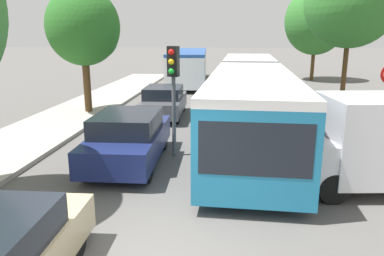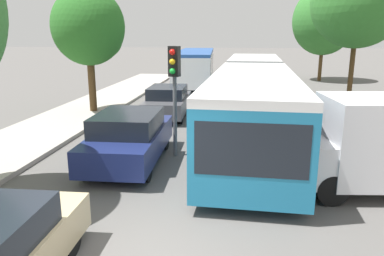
{
  "view_description": "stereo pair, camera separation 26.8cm",
  "coord_description": "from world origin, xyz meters",
  "px_view_note": "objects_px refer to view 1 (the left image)",
  "views": [
    {
      "loc": [
        1.2,
        -5.35,
        3.76
      ],
      "look_at": [
        0.2,
        4.71,
        1.2
      ],
      "focal_mm": 35.0,
      "sensor_mm": 36.0,
      "label": 1
    },
    {
      "loc": [
        1.47,
        -5.32,
        3.76
      ],
      "look_at": [
        0.2,
        4.71,
        1.2
      ],
      "focal_mm": 35.0,
      "sensor_mm": 36.0,
      "label": 2
    }
  ],
  "objects_px": {
    "queued_car_graphite": "(164,102)",
    "tree_right_mid": "(351,2)",
    "city_bus_rear": "(189,64)",
    "tree_left_mid": "(85,29)",
    "tree_right_far": "(316,21)",
    "queued_car_navy": "(129,138)",
    "traffic_light": "(173,77)",
    "articulated_bus": "(250,91)"
  },
  "relations": [
    {
      "from": "city_bus_rear",
      "to": "tree_right_far",
      "type": "bearing_deg",
      "value": -77.41
    },
    {
      "from": "queued_car_graphite",
      "to": "traffic_light",
      "type": "height_order",
      "value": "traffic_light"
    },
    {
      "from": "articulated_bus",
      "to": "traffic_light",
      "type": "distance_m",
      "value": 5.12
    },
    {
      "from": "articulated_bus",
      "to": "queued_car_graphite",
      "type": "xyz_separation_m",
      "value": [
        -3.82,
        1.24,
        -0.74
      ]
    },
    {
      "from": "city_bus_rear",
      "to": "tree_right_mid",
      "type": "xyz_separation_m",
      "value": [
        9.57,
        -7.21,
        3.98
      ]
    },
    {
      "from": "traffic_light",
      "to": "tree_right_mid",
      "type": "distance_m",
      "value": 13.73
    },
    {
      "from": "traffic_light",
      "to": "tree_right_far",
      "type": "xyz_separation_m",
      "value": [
        8.47,
        20.7,
        2.25
      ]
    },
    {
      "from": "articulated_bus",
      "to": "traffic_light",
      "type": "height_order",
      "value": "traffic_light"
    },
    {
      "from": "city_bus_rear",
      "to": "tree_left_mid",
      "type": "height_order",
      "value": "tree_left_mid"
    },
    {
      "from": "city_bus_rear",
      "to": "tree_right_mid",
      "type": "distance_m",
      "value": 12.62
    },
    {
      "from": "queued_car_navy",
      "to": "tree_right_mid",
      "type": "relative_size",
      "value": 0.57
    },
    {
      "from": "articulated_bus",
      "to": "city_bus_rear",
      "type": "relative_size",
      "value": 1.47
    },
    {
      "from": "articulated_bus",
      "to": "queued_car_navy",
      "type": "height_order",
      "value": "articulated_bus"
    },
    {
      "from": "tree_right_mid",
      "to": "city_bus_rear",
      "type": "bearing_deg",
      "value": 143.0
    },
    {
      "from": "articulated_bus",
      "to": "tree_right_mid",
      "type": "height_order",
      "value": "tree_right_mid"
    },
    {
      "from": "tree_right_mid",
      "to": "tree_right_far",
      "type": "distance_m",
      "value": 10.04
    },
    {
      "from": "city_bus_rear",
      "to": "traffic_light",
      "type": "height_order",
      "value": "traffic_light"
    },
    {
      "from": "tree_left_mid",
      "to": "queued_car_navy",
      "type": "bearing_deg",
      "value": -61.29
    },
    {
      "from": "queued_car_graphite",
      "to": "tree_right_far",
      "type": "height_order",
      "value": "tree_right_far"
    },
    {
      "from": "traffic_light",
      "to": "tree_right_far",
      "type": "height_order",
      "value": "tree_right_far"
    },
    {
      "from": "queued_car_navy",
      "to": "tree_left_mid",
      "type": "height_order",
      "value": "tree_left_mid"
    },
    {
      "from": "tree_left_mid",
      "to": "tree_right_far",
      "type": "relative_size",
      "value": 0.79
    },
    {
      "from": "queued_car_navy",
      "to": "tree_left_mid",
      "type": "distance_m",
      "value": 8.36
    },
    {
      "from": "queued_car_navy",
      "to": "tree_right_far",
      "type": "bearing_deg",
      "value": -25.76
    },
    {
      "from": "city_bus_rear",
      "to": "tree_left_mid",
      "type": "bearing_deg",
      "value": 160.63
    },
    {
      "from": "tree_right_far",
      "to": "queued_car_navy",
      "type": "bearing_deg",
      "value": -114.23
    },
    {
      "from": "queued_car_navy",
      "to": "city_bus_rear",
      "type": "bearing_deg",
      "value": -0.83
    },
    {
      "from": "tree_left_mid",
      "to": "tree_right_far",
      "type": "xyz_separation_m",
      "value": [
        13.4,
        14.76,
        0.78
      ]
    },
    {
      "from": "tree_right_far",
      "to": "queued_car_graphite",
      "type": "bearing_deg",
      "value": -122.81
    },
    {
      "from": "articulated_bus",
      "to": "city_bus_rear",
      "type": "height_order",
      "value": "articulated_bus"
    },
    {
      "from": "queued_car_graphite",
      "to": "tree_right_mid",
      "type": "xyz_separation_m",
      "value": [
        9.4,
        5.12,
        4.69
      ]
    },
    {
      "from": "queued_car_navy",
      "to": "tree_left_mid",
      "type": "xyz_separation_m",
      "value": [
        -3.71,
        6.77,
        3.19
      ]
    },
    {
      "from": "queued_car_graphite",
      "to": "articulated_bus",
      "type": "bearing_deg",
      "value": -109.57
    },
    {
      "from": "queued_car_navy",
      "to": "tree_right_far",
      "type": "height_order",
      "value": "tree_right_far"
    },
    {
      "from": "queued_car_graphite",
      "to": "tree_right_mid",
      "type": "height_order",
      "value": "tree_right_mid"
    },
    {
      "from": "tree_right_mid",
      "to": "tree_right_far",
      "type": "xyz_separation_m",
      "value": [
        0.36,
        10.01,
        -0.67
      ]
    },
    {
      "from": "queued_car_graphite",
      "to": "tree_right_far",
      "type": "relative_size",
      "value": 0.56
    },
    {
      "from": "traffic_light",
      "to": "tree_left_mid",
      "type": "distance_m",
      "value": 7.86
    },
    {
      "from": "city_bus_rear",
      "to": "articulated_bus",
      "type": "bearing_deg",
      "value": -166.77
    },
    {
      "from": "queued_car_graphite",
      "to": "tree_left_mid",
      "type": "xyz_separation_m",
      "value": [
        -3.65,
        0.37,
        3.25
      ]
    },
    {
      "from": "queued_car_navy",
      "to": "traffic_light",
      "type": "bearing_deg",
      "value": -57.05
    },
    {
      "from": "city_bus_rear",
      "to": "queued_car_navy",
      "type": "relative_size",
      "value": 2.61
    }
  ]
}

